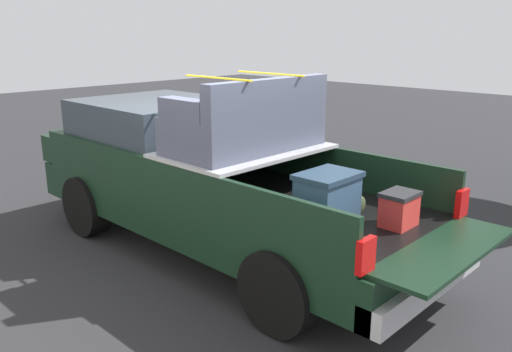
# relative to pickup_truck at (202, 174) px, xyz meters

# --- Properties ---
(ground_plane) EXTENTS (40.00, 40.00, 0.00)m
(ground_plane) POSITION_rel_pickup_truck_xyz_m (-0.35, -0.00, -0.95)
(ground_plane) COLOR #262628
(pickup_truck) EXTENTS (6.05, 2.06, 2.23)m
(pickup_truck) POSITION_rel_pickup_truck_xyz_m (0.00, 0.00, 0.00)
(pickup_truck) COLOR black
(pickup_truck) RESTS_ON ground_plane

